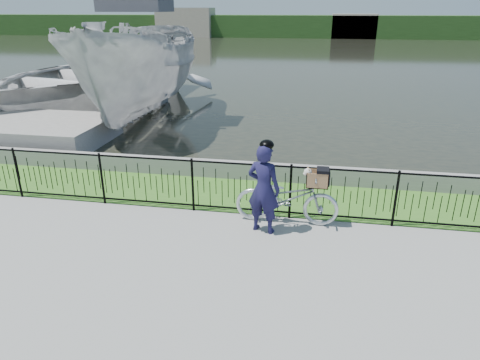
% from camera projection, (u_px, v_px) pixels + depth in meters
% --- Properties ---
extents(ground, '(120.00, 120.00, 0.00)m').
position_uv_depth(ground, '(225.00, 255.00, 7.37)').
color(ground, gray).
rests_on(ground, ground).
extents(grass_strip, '(60.00, 2.00, 0.01)m').
position_uv_depth(grass_strip, '(248.00, 194.00, 9.74)').
color(grass_strip, '#3D7223').
rests_on(grass_strip, ground).
extents(water, '(120.00, 120.00, 0.00)m').
position_uv_depth(water, '(302.00, 56.00, 37.51)').
color(water, black).
rests_on(water, ground).
extents(quay_wall, '(60.00, 0.30, 0.40)m').
position_uv_depth(quay_wall, '(254.00, 171.00, 10.58)').
color(quay_wall, gray).
rests_on(quay_wall, ground).
extents(fence, '(14.00, 0.06, 1.15)m').
position_uv_depth(fence, '(241.00, 188.00, 8.61)').
color(fence, black).
rests_on(fence, ground).
extents(far_treeline, '(120.00, 6.00, 3.00)m').
position_uv_depth(far_treeline, '(310.00, 26.00, 61.61)').
color(far_treeline, '#26481B').
rests_on(far_treeline, ground).
extents(far_building_left, '(8.00, 4.00, 4.00)m').
position_uv_depth(far_building_left, '(186.00, 22.00, 62.49)').
color(far_building_left, gray).
rests_on(far_building_left, ground).
extents(far_building_right, '(6.00, 3.00, 3.20)m').
position_uv_depth(far_building_right, '(354.00, 26.00, 59.24)').
color(far_building_right, gray).
rests_on(far_building_right, ground).
extents(bicycle_rig, '(2.00, 0.70, 1.19)m').
position_uv_depth(bicycle_rig, '(287.00, 197.00, 8.29)').
color(bicycle_rig, silver).
rests_on(bicycle_rig, ground).
extents(cyclist, '(0.72, 0.57, 1.79)m').
position_uv_depth(cyclist, '(264.00, 188.00, 7.85)').
color(cyclist, '#17153A').
rests_on(cyclist, ground).
extents(boat_near, '(4.37, 9.68, 5.43)m').
position_uv_depth(boat_near, '(141.00, 69.00, 15.28)').
color(boat_near, '#B1B1B1').
rests_on(boat_near, water).
extents(boat_far, '(10.18, 12.69, 2.34)m').
position_uv_depth(boat_far, '(92.00, 77.00, 18.53)').
color(boat_far, '#B1B1B1').
rests_on(boat_far, water).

